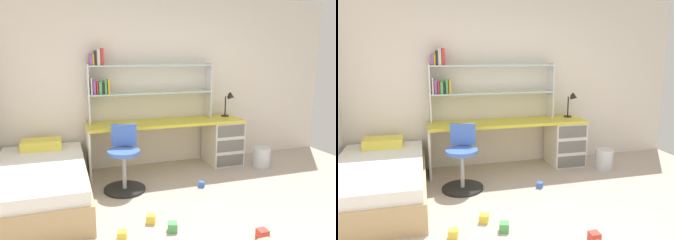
# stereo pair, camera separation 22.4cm
# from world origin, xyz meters

# --- Properties ---
(room_shell) EXTENTS (5.66, 6.25, 2.55)m
(room_shell) POSITION_xyz_m (-1.24, 1.26, 1.28)
(room_shell) COLOR silver
(room_shell) RESTS_ON ground_plane
(desk) EXTENTS (2.30, 0.56, 0.72)m
(desk) POSITION_xyz_m (0.58, 2.32, 0.42)
(desk) COLOR gold
(desk) RESTS_ON ground_plane
(bookshelf_hutch) EXTENTS (1.83, 0.22, 1.04)m
(bookshelf_hutch) POSITION_xyz_m (-0.49, 2.49, 1.32)
(bookshelf_hutch) COLOR silver
(bookshelf_hutch) RESTS_ON desk
(desk_lamp) EXTENTS (0.20, 0.17, 0.38)m
(desk_lamp) POSITION_xyz_m (1.00, 2.39, 0.97)
(desk_lamp) COLOR black
(desk_lamp) RESTS_ON desk
(swivel_chair) EXTENTS (0.52, 0.52, 0.81)m
(swivel_chair) POSITION_xyz_m (-0.80, 1.75, 0.32)
(swivel_chair) COLOR black
(swivel_chair) RESTS_ON ground_plane
(bed_platform) EXTENTS (1.06, 1.88, 0.57)m
(bed_platform) POSITION_xyz_m (-1.78, 1.68, 0.23)
(bed_platform) COLOR tan
(bed_platform) RESTS_ON ground_plane
(waste_bin) EXTENTS (0.26, 0.26, 0.30)m
(waste_bin) POSITION_xyz_m (1.33, 1.95, 0.15)
(waste_bin) COLOR silver
(waste_bin) RESTS_ON ground_plane
(toy_block_red_1) EXTENTS (0.09, 0.09, 0.09)m
(toy_block_red_1) POSITION_xyz_m (0.20, 0.24, 0.05)
(toy_block_red_1) COLOR red
(toy_block_red_1) RESTS_ON ground_plane
(toy_block_green_2) EXTENTS (0.11, 0.11, 0.09)m
(toy_block_green_2) POSITION_xyz_m (-0.55, 0.61, 0.05)
(toy_block_green_2) COLOR #479E51
(toy_block_green_2) RESTS_ON ground_plane
(toy_block_yellow_3) EXTENTS (0.10, 0.10, 0.08)m
(toy_block_yellow_3) POSITION_xyz_m (-1.03, 0.62, 0.04)
(toy_block_yellow_3) COLOR gold
(toy_block_yellow_3) RESTS_ON ground_plane
(toy_block_blue_4) EXTENTS (0.10, 0.10, 0.07)m
(toy_block_blue_4) POSITION_xyz_m (0.15, 1.51, 0.04)
(toy_block_blue_4) COLOR #3860B7
(toy_block_blue_4) RESTS_ON ground_plane
(toy_block_yellow_5) EXTENTS (0.11, 0.11, 0.09)m
(toy_block_yellow_5) POSITION_xyz_m (-0.70, 0.83, 0.04)
(toy_block_yellow_5) COLOR gold
(toy_block_yellow_5) RESTS_ON ground_plane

